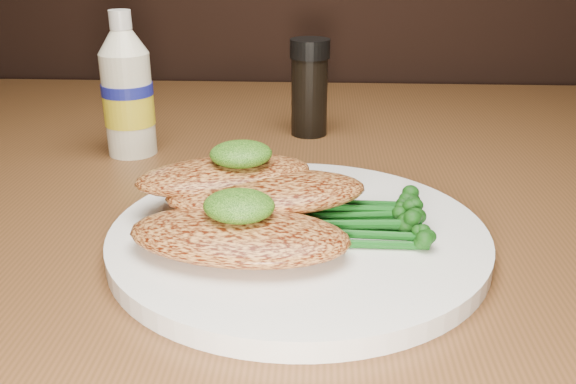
{
  "coord_description": "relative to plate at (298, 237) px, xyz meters",
  "views": [
    {
      "loc": [
        0.06,
        0.45,
        0.98
      ],
      "look_at": [
        0.04,
        0.9,
        0.79
      ],
      "focal_mm": 39.01,
      "sensor_mm": 36.0,
      "label": 1
    }
  ],
  "objects": [
    {
      "name": "chicken_front",
      "position": [
        -0.04,
        -0.04,
        0.02
      ],
      "size": [
        0.17,
        0.1,
        0.03
      ],
      "primitive_type": "ellipsoid",
      "rotation": [
        0.0,
        0.0,
        -0.11
      ],
      "color": "#CB8340",
      "rests_on": "plate"
    },
    {
      "name": "pesto_front",
      "position": [
        -0.04,
        -0.03,
        0.04
      ],
      "size": [
        0.06,
        0.06,
        0.02
      ],
      "primitive_type": "ellipsoid",
      "rotation": [
        0.0,
        0.0,
        -0.26
      ],
      "color": "#0E3608",
      "rests_on": "chicken_front"
    },
    {
      "name": "pesto_back",
      "position": [
        -0.05,
        0.04,
        0.05
      ],
      "size": [
        0.06,
        0.05,
        0.02
      ],
      "primitive_type": "ellipsoid",
      "rotation": [
        0.0,
        0.0,
        0.19
      ],
      "color": "#0E3608",
      "rests_on": "chicken_back"
    },
    {
      "name": "broccolini_bundle",
      "position": [
        0.04,
        0.0,
        0.02
      ],
      "size": [
        0.15,
        0.11,
        0.02
      ],
      "primitive_type": null,
      "rotation": [
        0.0,
        0.0,
        -0.02
      ],
      "color": "#115015",
      "rests_on": "plate"
    },
    {
      "name": "pepper_grinder",
      "position": [
        0.0,
        0.29,
        0.05
      ],
      "size": [
        0.06,
        0.06,
        0.11
      ],
      "primitive_type": null,
      "rotation": [
        0.0,
        0.0,
        0.23
      ],
      "color": "black",
      "rests_on": "dining_table"
    },
    {
      "name": "plate",
      "position": [
        0.0,
        0.0,
        0.0
      ],
      "size": [
        0.29,
        0.29,
        0.02
      ],
      "primitive_type": "cylinder",
      "color": "white",
      "rests_on": "dining_table"
    },
    {
      "name": "mayo_bottle",
      "position": [
        -0.19,
        0.21,
        0.07
      ],
      "size": [
        0.06,
        0.06,
        0.15
      ],
      "primitive_type": null,
      "rotation": [
        0.0,
        0.0,
        -0.13
      ],
      "color": "#ECE7C8",
      "rests_on": "dining_table"
    },
    {
      "name": "chicken_back",
      "position": [
        -0.06,
        0.04,
        0.04
      ],
      "size": [
        0.16,
        0.12,
        0.02
      ],
      "primitive_type": "ellipsoid",
      "rotation": [
        0.0,
        0.0,
        0.36
      ],
      "color": "#CB8340",
      "rests_on": "plate"
    },
    {
      "name": "chicken_mid",
      "position": [
        -0.03,
        0.02,
        0.03
      ],
      "size": [
        0.17,
        0.11,
        0.02
      ],
      "primitive_type": "ellipsoid",
      "rotation": [
        0.0,
        0.0,
        0.23
      ],
      "color": "#CB8340",
      "rests_on": "plate"
    }
  ]
}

